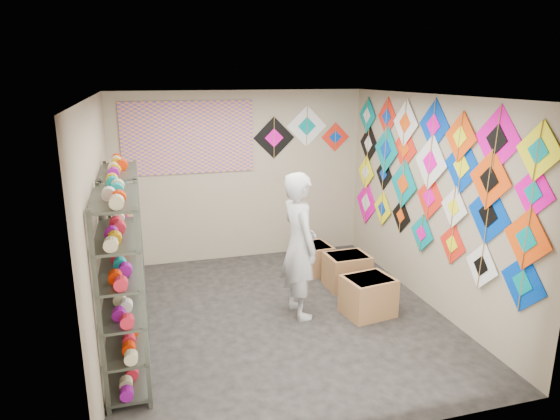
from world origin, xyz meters
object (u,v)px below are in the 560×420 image
object	(u,v)px
shelf_rack_front	(123,290)
shopkeeper	(299,245)
carton_a	(368,296)
carton_c	(314,259)
carton_b	(347,271)
shelf_rack_back	(125,246)

from	to	relation	value
shelf_rack_front	shopkeeper	world-z (taller)	shelf_rack_front
shopkeeper	carton_a	world-z (taller)	shopkeeper
shopkeeper	carton_a	size ratio (longest dim) A/B	3.10
carton_c	carton_a	bearing A→B (deg)	-88.13
carton_c	carton_b	bearing A→B (deg)	-71.53
shopkeeper	carton_c	xyz separation A→B (m)	(0.64, 1.22, -0.69)
shelf_rack_back	carton_b	bearing A→B (deg)	3.46
shelf_rack_back	carton_a	xyz separation A→B (m)	(2.88, -0.68, -0.70)
shelf_rack_back	carton_c	distance (m)	2.90
shopkeeper	carton_c	bearing A→B (deg)	-34.30
carton_b	carton_a	bearing A→B (deg)	-97.77
shelf_rack_front	carton_b	size ratio (longest dim) A/B	3.26
shopkeeper	carton_c	size ratio (longest dim) A/B	3.60
shelf_rack_front	carton_a	bearing A→B (deg)	12.09
carton_a	carton_b	distance (m)	0.87
shelf_rack_front	carton_b	world-z (taller)	shelf_rack_front
shelf_rack_front	shopkeeper	distance (m)	2.22
carton_c	shelf_rack_front	bearing A→B (deg)	-147.50
shelf_rack_back	carton_b	distance (m)	3.05
shopkeeper	carton_b	size ratio (longest dim) A/B	3.13
shelf_rack_front	carton_c	distance (m)	3.49
carton_a	carton_c	bearing A→B (deg)	88.35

